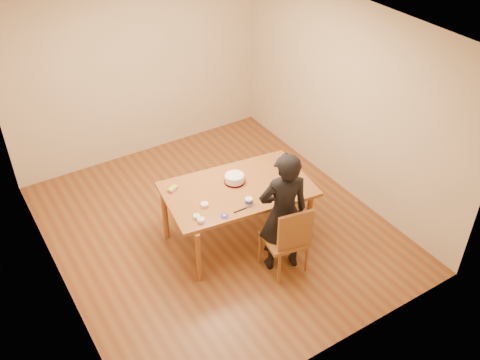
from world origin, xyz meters
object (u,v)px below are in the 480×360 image
dining_table (238,189)px  person (283,213)px  cake (235,178)px  dining_chair (284,238)px  cake_plate (235,181)px

dining_table → person: bearing=-70.9°
cake → person: bearing=-81.8°
dining_chair → cake_plate: 0.96m
cake_plate → cake: (0.00, -0.00, 0.05)m
cake_plate → person: person is taller
dining_chair → cake: size_ratio=1.92×
dining_table → cake_plate: bearing=84.5°
cake_plate → cake: bearing=-90.0°
cake_plate → dining_chair: bearing=-82.2°
cake → person: size_ratio=0.15×
dining_table → cake: (0.03, 0.12, 0.08)m
dining_chair → cake_plate: size_ratio=1.78×
cake → dining_chair: bearing=-82.2°
dining_table → cake_plate: (0.03, 0.12, 0.03)m
cake_plate → person: 0.86m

